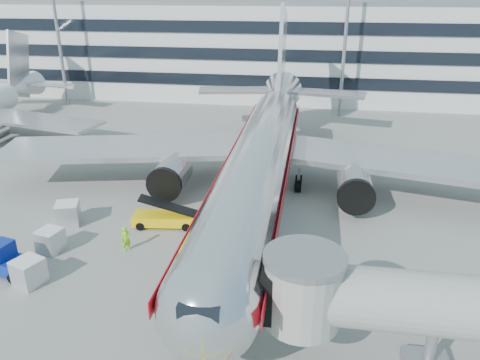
# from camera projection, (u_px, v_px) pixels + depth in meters

# --- Properties ---
(ground) EXTENTS (180.00, 180.00, 0.00)m
(ground) POSITION_uv_depth(u_px,v_px,m) (242.00, 267.00, 32.15)
(ground) COLOR gray
(ground) RESTS_ON ground
(lead_in_line) EXTENTS (0.25, 70.00, 0.01)m
(lead_in_line) POSITION_uv_depth(u_px,v_px,m) (260.00, 204.00, 41.26)
(lead_in_line) COLOR yellow
(lead_in_line) RESTS_ON ground
(main_jet) EXTENTS (50.95, 48.70, 16.06)m
(main_jet) POSITION_uv_depth(u_px,v_px,m) (263.00, 153.00, 41.20)
(main_jet) COLOR silver
(main_jet) RESTS_ON ground
(jet_bridge) EXTENTS (17.80, 4.50, 7.00)m
(jet_bridge) POSITION_uv_depth(u_px,v_px,m) (476.00, 314.00, 21.60)
(jet_bridge) COLOR silver
(jet_bridge) RESTS_ON ground
(terminal) EXTENTS (150.00, 24.25, 15.60)m
(terminal) POSITION_uv_depth(u_px,v_px,m) (293.00, 47.00, 81.93)
(terminal) COLOR silver
(terminal) RESTS_ON ground
(light_mast_west) EXTENTS (2.40, 1.20, 25.45)m
(light_mast_west) POSITION_uv_depth(u_px,v_px,m) (54.00, 7.00, 69.75)
(light_mast_west) COLOR gray
(light_mast_west) RESTS_ON ground
(light_mast_centre) EXTENTS (2.40, 1.20, 25.45)m
(light_mast_centre) POSITION_uv_depth(u_px,v_px,m) (348.00, 9.00, 63.51)
(light_mast_centre) COLOR gray
(light_mast_centre) RESTS_ON ground
(belt_loader) EXTENTS (5.37, 2.42, 2.52)m
(belt_loader) POSITION_uv_depth(u_px,v_px,m) (165.00, 218.00, 37.38)
(belt_loader) COLOR yellow
(belt_loader) RESTS_ON ground
(baggage_tug) EXTENTS (3.25, 2.41, 2.22)m
(baggage_tug) POSITION_uv_depth(u_px,v_px,m) (7.00, 261.00, 31.06)
(baggage_tug) COLOR navy
(baggage_tug) RESTS_ON ground
(cargo_container_left) EXTENTS (2.15, 2.15, 1.76)m
(cargo_container_left) POSITION_uv_depth(u_px,v_px,m) (29.00, 272.00, 30.01)
(cargo_container_left) COLOR silver
(cargo_container_left) RESTS_ON ground
(cargo_container_right) EXTENTS (2.22, 2.22, 1.86)m
(cargo_container_right) POSITION_uv_depth(u_px,v_px,m) (68.00, 214.00, 37.54)
(cargo_container_right) COLOR silver
(cargo_container_right) RESTS_ON ground
(cargo_container_front) EXTENTS (1.90, 1.90, 1.69)m
(cargo_container_front) POSITION_uv_depth(u_px,v_px,m) (50.00, 240.00, 33.78)
(cargo_container_front) COLOR silver
(cargo_container_front) RESTS_ON ground
(ramp_worker) EXTENTS (0.83, 0.80, 1.91)m
(ramp_worker) POSITION_uv_depth(u_px,v_px,m) (126.00, 239.00, 33.76)
(ramp_worker) COLOR #89E918
(ramp_worker) RESTS_ON ground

